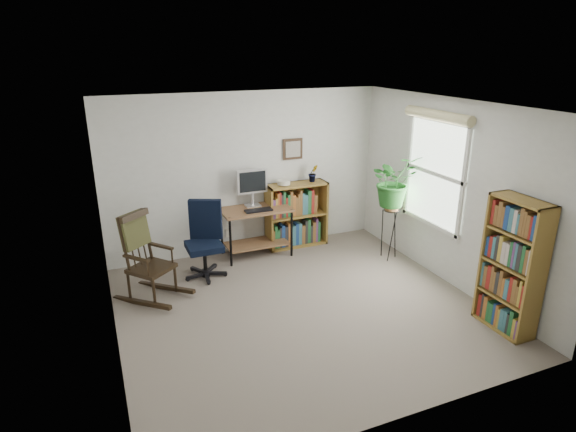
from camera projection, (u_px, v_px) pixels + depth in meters
name	position (u px, v px, depth m)	size (l,w,h in m)	color
floor	(301.00, 308.00, 5.82)	(4.20, 4.00, 0.00)	slate
ceiling	(303.00, 106.00, 5.02)	(4.20, 4.00, 0.00)	silver
wall_back	(247.00, 174.00, 7.16)	(4.20, 0.00, 2.40)	silver
wall_front	(409.00, 294.00, 3.68)	(4.20, 0.00, 2.40)	silver
wall_left	(104.00, 242.00, 4.66)	(0.00, 4.00, 2.40)	silver
wall_right	(450.00, 194.00, 6.19)	(0.00, 4.00, 2.40)	silver
window	(434.00, 173.00, 6.37)	(0.12, 1.20, 1.50)	silver
desk	(256.00, 232.00, 7.19)	(1.02, 0.56, 0.74)	brown
monitor	(252.00, 188.00, 7.09)	(0.46, 0.16, 0.56)	silver
keyboard	(259.00, 210.00, 6.96)	(0.40, 0.15, 0.03)	black
office_chair	(204.00, 241.00, 6.45)	(0.58, 0.58, 1.06)	black
rocking_chair	(150.00, 257.00, 5.88)	(0.58, 0.97, 1.12)	black
low_bookshelf	(297.00, 215.00, 7.50)	(0.96, 0.32, 1.01)	olive
tall_bookshelf	(512.00, 266.00, 5.17)	(0.28, 0.66, 1.51)	olive
plant_stand	(390.00, 230.00, 7.05)	(0.24, 0.24, 0.88)	black
spider_plant	(395.00, 156.00, 6.68)	(1.69, 1.88, 1.46)	#205E21
potted_plant_small	(313.00, 178.00, 7.43)	(0.13, 0.24, 0.11)	#205E21
framed_picture	(293.00, 149.00, 7.30)	(0.32, 0.04, 0.32)	black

